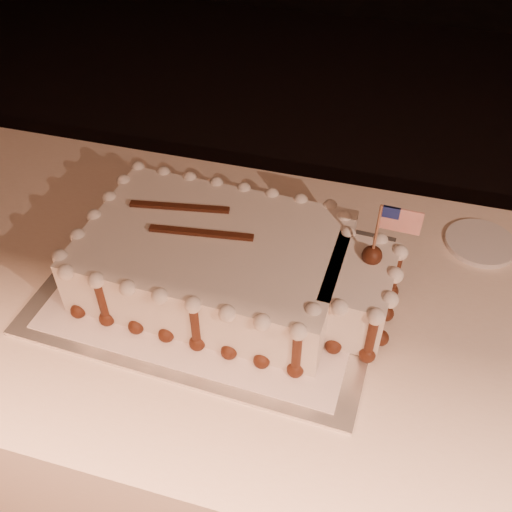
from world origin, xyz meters
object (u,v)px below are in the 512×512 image
(banquet_table, at_px, (331,422))
(cake_board, at_px, (216,283))
(sheet_cake, at_px, (231,263))
(side_plate, at_px, (480,243))

(banquet_table, xyz_separation_m, cake_board, (-0.26, 0.01, 0.38))
(cake_board, xyz_separation_m, sheet_cake, (0.03, -0.00, 0.06))
(cake_board, height_order, sheet_cake, sheet_cake)
(cake_board, bearing_deg, banquet_table, 0.36)
(side_plate, bearing_deg, cake_board, -152.57)
(banquet_table, relative_size, side_plate, 16.73)
(banquet_table, bearing_deg, cake_board, 177.84)
(banquet_table, height_order, cake_board, cake_board)
(cake_board, height_order, side_plate, side_plate)
(banquet_table, relative_size, sheet_cake, 4.00)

